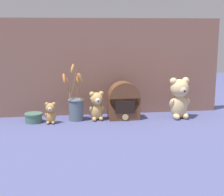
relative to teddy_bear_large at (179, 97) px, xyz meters
The scene contains 8 objects.
ground_plane 0.42m from the teddy_bear_large, behind, with size 4.00×4.00×0.00m, color #4C5184.
backdrop_wall 0.47m from the teddy_bear_large, 157.32° to the left, with size 1.41×0.02×0.59m.
teddy_bear_large is the anchor object (origin of this frame).
teddy_bear_medium 0.50m from the teddy_bear_large, behind, with size 0.09×0.09×0.17m.
teddy_bear_small 0.76m from the teddy_bear_large, behind, with size 0.07×0.06×0.12m.
flower_vase 0.62m from the teddy_bear_large, behind, with size 0.13×0.14×0.33m.
vintage_radio 0.33m from the teddy_bear_large, behind, with size 0.19×0.10×0.22m.
decorative_tin_tall 0.86m from the teddy_bear_large, behind, with size 0.10×0.10×0.05m.
Camera 1 is at (-0.27, -1.93, 0.53)m, focal length 55.00 mm.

